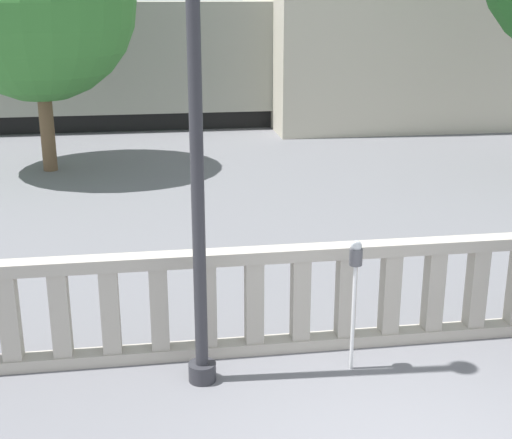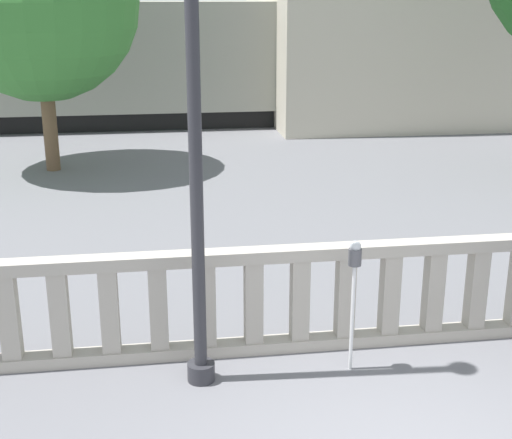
{
  "view_description": "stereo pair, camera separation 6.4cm",
  "coord_description": "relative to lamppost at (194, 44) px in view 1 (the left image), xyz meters",
  "views": [
    {
      "loc": [
        -2.16,
        -4.67,
        3.95
      ],
      "look_at": [
        -0.89,
        3.61,
        1.27
      ],
      "focal_mm": 50.0,
      "sensor_mm": 36.0,
      "label": 1
    },
    {
      "loc": [
        -2.1,
        -4.68,
        3.95
      ],
      "look_at": [
        -0.89,
        3.61,
        1.27
      ],
      "focal_mm": 50.0,
      "sensor_mm": 36.0,
      "label": 2
    }
  ],
  "objects": [
    {
      "name": "lamppost",
      "position": [
        0.0,
        0.0,
        0.0
      ],
      "size": [
        0.3,
        0.3,
        6.69
      ],
      "color": "#2D2D33",
      "rests_on": "ground"
    },
    {
      "name": "parking_meter",
      "position": [
        1.63,
        -0.01,
        -2.34
      ],
      "size": [
        0.14,
        0.14,
        1.49
      ],
      "color": "silver",
      "rests_on": "ground"
    },
    {
      "name": "train_near",
      "position": [
        4.25,
        15.88,
        -1.56
      ],
      "size": [
        27.32,
        3.13,
        4.3
      ],
      "color": "black",
      "rests_on": "ground"
    },
    {
      "name": "tree_right",
      "position": [
        -2.73,
        9.96,
        0.26
      ],
      "size": [
        4.33,
        4.33,
        5.93
      ],
      "color": "brown",
      "rests_on": "ground"
    },
    {
      "name": "balustrade",
      "position": [
        1.7,
        0.55,
        -2.87
      ],
      "size": [
        12.57,
        0.24,
        1.25
      ],
      "color": "#ADA599",
      "rests_on": "ground"
    }
  ]
}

